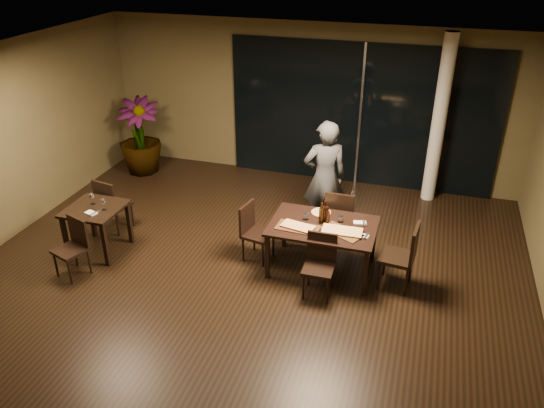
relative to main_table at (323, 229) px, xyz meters
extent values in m
plane|color=black|center=(-1.00, -0.80, -0.68)|extent=(8.00, 8.00, 0.00)
cube|color=brown|center=(-1.00, 3.25, 0.82)|extent=(8.00, 0.10, 3.00)
cube|color=silver|center=(-1.00, -0.80, 2.34)|extent=(8.00, 8.00, 0.04)
cube|color=black|center=(0.00, 3.16, 0.67)|extent=(5.00, 0.06, 2.70)
cylinder|color=silver|center=(1.40, 2.85, 0.82)|extent=(0.24, 0.24, 3.00)
cube|color=black|center=(0.00, 0.00, 0.05)|extent=(1.50, 1.00, 0.04)
cube|color=black|center=(-0.69, -0.44, -0.32)|extent=(0.06, 0.06, 0.71)
cube|color=black|center=(0.69, -0.44, -0.32)|extent=(0.06, 0.06, 0.71)
cube|color=black|center=(-0.69, 0.44, -0.32)|extent=(0.06, 0.06, 0.71)
cube|color=black|center=(0.69, 0.44, -0.32)|extent=(0.06, 0.06, 0.71)
cube|color=black|center=(-3.40, -0.50, 0.05)|extent=(0.80, 0.80, 0.04)
cube|color=black|center=(-3.74, -0.84, -0.32)|extent=(0.06, 0.06, 0.71)
cube|color=black|center=(-3.06, -0.84, -0.32)|extent=(0.06, 0.06, 0.71)
cube|color=black|center=(-3.74, -0.16, -0.32)|extent=(0.06, 0.06, 0.71)
cube|color=black|center=(-3.06, -0.16, -0.32)|extent=(0.06, 0.06, 0.71)
cube|color=black|center=(0.12, 0.80, -0.22)|extent=(0.46, 0.46, 0.05)
cylinder|color=black|center=(0.31, 0.98, -0.45)|extent=(0.04, 0.04, 0.46)
cylinder|color=black|center=(-0.06, 0.99, -0.45)|extent=(0.04, 0.04, 0.46)
cylinder|color=black|center=(0.30, 0.61, -0.45)|extent=(0.04, 0.04, 0.46)
cylinder|color=black|center=(-0.06, 0.62, -0.45)|extent=(0.04, 0.04, 0.46)
cube|color=black|center=(0.12, 0.60, 0.04)|extent=(0.45, 0.05, 0.51)
cube|color=black|center=(0.08, -0.60, -0.26)|extent=(0.41, 0.41, 0.05)
cylinder|color=black|center=(-0.08, -0.77, -0.47)|extent=(0.03, 0.03, 0.42)
cylinder|color=black|center=(0.25, -0.77, -0.47)|extent=(0.03, 0.03, 0.42)
cylinder|color=black|center=(-0.09, -0.44, -0.47)|extent=(0.03, 0.03, 0.42)
cylinder|color=black|center=(0.25, -0.43, -0.47)|extent=(0.03, 0.03, 0.42)
cube|color=black|center=(0.08, -0.42, -0.03)|extent=(0.41, 0.04, 0.46)
cube|color=black|center=(-0.97, 0.00, -0.25)|extent=(0.48, 0.48, 0.05)
cylinder|color=black|center=(-0.84, -0.20, -0.47)|extent=(0.03, 0.03, 0.42)
cylinder|color=black|center=(-0.78, 0.13, -0.47)|extent=(0.03, 0.03, 0.42)
cylinder|color=black|center=(-1.17, -0.13, -0.47)|extent=(0.03, 0.03, 0.42)
cylinder|color=black|center=(-1.11, 0.20, -0.47)|extent=(0.03, 0.03, 0.42)
cube|color=black|center=(-1.16, 0.04, -0.02)|extent=(0.11, 0.41, 0.47)
cube|color=black|center=(1.07, -0.09, -0.21)|extent=(0.50, 0.50, 0.05)
cylinder|color=black|center=(0.90, 0.12, -0.44)|extent=(0.04, 0.04, 0.47)
cylinder|color=black|center=(0.86, -0.26, -0.44)|extent=(0.04, 0.04, 0.47)
cylinder|color=black|center=(1.27, 0.08, -0.44)|extent=(0.04, 0.04, 0.47)
cylinder|color=black|center=(1.23, -0.30, -0.44)|extent=(0.04, 0.04, 0.47)
cube|color=black|center=(1.27, -0.11, 0.05)|extent=(0.09, 0.46, 0.52)
cube|color=black|center=(-3.50, 0.15, -0.23)|extent=(0.51, 0.51, 0.05)
cylinder|color=black|center=(-3.29, 0.30, -0.45)|extent=(0.04, 0.04, 0.44)
cylinder|color=black|center=(-3.64, 0.36, -0.45)|extent=(0.04, 0.04, 0.44)
cylinder|color=black|center=(-3.36, -0.05, -0.45)|extent=(0.04, 0.04, 0.44)
cylinder|color=black|center=(-3.71, 0.01, -0.45)|extent=(0.04, 0.04, 0.44)
cube|color=black|center=(-3.53, -0.04, 0.02)|extent=(0.43, 0.12, 0.49)
cube|color=black|center=(-3.40, -1.19, -0.27)|extent=(0.51, 0.51, 0.05)
cylinder|color=black|center=(-3.61, -1.29, -0.47)|extent=(0.03, 0.03, 0.41)
cylinder|color=black|center=(-3.30, -1.40, -0.47)|extent=(0.03, 0.03, 0.41)
cylinder|color=black|center=(-3.50, -0.98, -0.47)|extent=(0.03, 0.03, 0.41)
cylinder|color=black|center=(-3.19, -1.09, -0.47)|extent=(0.03, 0.03, 0.41)
cube|color=black|center=(-3.34, -1.02, -0.04)|extent=(0.39, 0.16, 0.46)
imported|color=#303236|center=(-0.23, 1.15, 0.27)|extent=(0.76, 0.64, 1.89)
imported|color=#1E501A|center=(-4.26, 2.37, 0.09)|extent=(1.06, 1.06, 1.52)
cube|color=#402314|center=(-0.32, -0.19, 0.08)|extent=(0.62, 0.33, 0.01)
cube|color=#412914|center=(0.29, -0.13, 0.08)|extent=(0.64, 0.52, 0.01)
cylinder|color=red|center=(-0.10, 0.33, 0.08)|extent=(0.28, 0.28, 0.01)
cylinder|color=white|center=(-0.27, 0.09, 0.12)|extent=(0.08, 0.08, 0.09)
cylinder|color=white|center=(0.22, 0.16, 0.12)|extent=(0.08, 0.08, 0.09)
cube|color=white|center=(0.57, -0.14, 0.08)|extent=(0.19, 0.13, 0.01)
cube|color=white|center=(0.49, 0.21, 0.08)|extent=(0.20, 0.14, 0.01)
cube|color=white|center=(-3.34, -0.67, 0.08)|extent=(0.20, 0.16, 0.01)
camera|label=1|loc=(1.22, -6.41, 3.84)|focal=35.00mm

